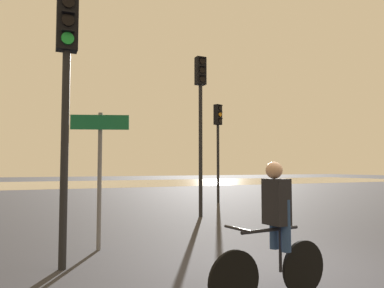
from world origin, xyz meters
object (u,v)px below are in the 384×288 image
direction_sign_post (100,160)px  cyclist (275,230)px  traffic_light_far_right (218,134)px  traffic_light_near_left (66,76)px  traffic_light_center (201,106)px

direction_sign_post → cyclist: direction_sign_post is taller
traffic_light_far_right → direction_sign_post: bearing=26.1°
traffic_light_near_left → cyclist: traffic_light_near_left is taller
traffic_light_far_right → cyclist: size_ratio=2.54×
traffic_light_center → direction_sign_post: size_ratio=1.96×
traffic_light_near_left → traffic_light_center: 6.48m
traffic_light_center → cyclist: 7.93m
direction_sign_post → cyclist: (1.36, -3.58, -0.88)m
traffic_light_center → direction_sign_post: (-3.81, -3.47, -1.81)m
traffic_light_far_right → cyclist: 12.23m
traffic_light_far_right → traffic_light_near_left: bearing=27.1°
traffic_light_center → direction_sign_post: 5.46m
direction_sign_post → cyclist: bearing=131.3°
traffic_light_center → traffic_light_far_right: (2.70, 3.82, -0.49)m
traffic_light_near_left → traffic_light_far_right: (7.26, 8.40, 0.03)m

